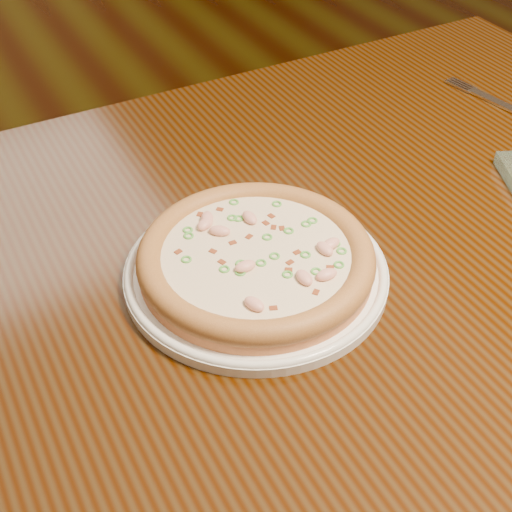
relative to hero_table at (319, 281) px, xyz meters
name	(u,v)px	position (x,y,z in m)	size (l,w,h in m)	color
ground	(59,286)	(-0.20, 0.90, -0.65)	(9.00, 9.00, 0.00)	black
hero_table	(319,281)	(0.00, 0.00, 0.00)	(1.20, 0.80, 0.75)	black
plate	(256,271)	(-0.12, -0.05, 0.11)	(0.29, 0.29, 0.02)	white
pizza	(256,258)	(-0.12, -0.05, 0.13)	(0.26, 0.26, 0.03)	#D28241
fork	(496,102)	(0.39, 0.12, 0.10)	(0.05, 0.18, 0.00)	silver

